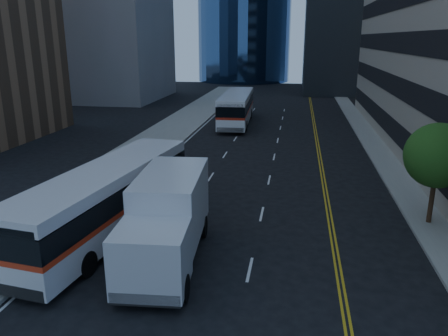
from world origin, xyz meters
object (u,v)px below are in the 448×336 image
object	(u,v)px
bus_rear	(237,107)
box_truck	(167,219)
street_tree	(438,156)
bus_front	(108,198)

from	to	relation	value
bus_rear	box_truck	distance (m)	31.39
bus_rear	box_truck	world-z (taller)	box_truck
box_truck	bus_rear	bearing A→B (deg)	87.96
street_tree	bus_rear	distance (m)	28.93
street_tree	box_truck	bearing A→B (deg)	-154.22
bus_front	box_truck	bearing A→B (deg)	-23.87
bus_front	street_tree	bearing A→B (deg)	20.52
bus_rear	box_truck	xyz separation A→B (m)	(1.42, -31.36, 0.07)
street_tree	bus_rear	xyz separation A→B (m)	(-13.43, 25.56, -1.80)
street_tree	box_truck	xyz separation A→B (m)	(-12.01, -5.80, -1.74)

